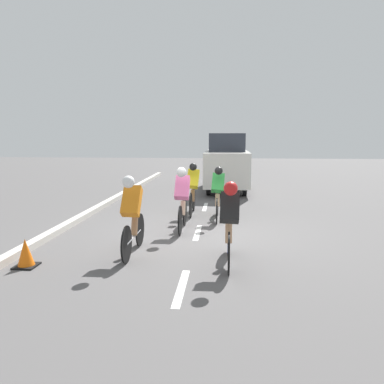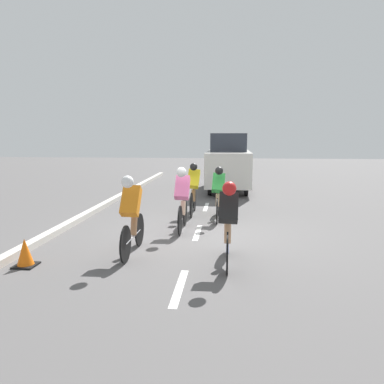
# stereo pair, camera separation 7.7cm
# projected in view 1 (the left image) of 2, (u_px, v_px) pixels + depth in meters

# --- Properties ---
(ground_plane) EXTENTS (60.00, 60.00, 0.00)m
(ground_plane) POSITION_uv_depth(u_px,v_px,m) (197.00, 234.00, 8.56)
(ground_plane) COLOR #565454
(lane_stripe_near) EXTENTS (0.12, 1.40, 0.01)m
(lane_stripe_near) POSITION_uv_depth(u_px,v_px,m) (181.00, 287.00, 5.51)
(lane_stripe_near) COLOR white
(lane_stripe_near) RESTS_ON ground
(lane_stripe_mid) EXTENTS (0.12, 1.40, 0.01)m
(lane_stripe_mid) POSITION_uv_depth(u_px,v_px,m) (198.00, 232.00, 8.67)
(lane_stripe_mid) COLOR white
(lane_stripe_mid) RESTS_ON ground
(lane_stripe_far) EXTENTS (0.12, 1.40, 0.01)m
(lane_stripe_far) POSITION_uv_depth(u_px,v_px,m) (205.00, 207.00, 11.82)
(lane_stripe_far) COLOR white
(lane_stripe_far) RESTS_ON ground
(curb) EXTENTS (0.20, 25.87, 0.14)m
(curb) POSITION_uv_depth(u_px,v_px,m) (64.00, 227.00, 8.94)
(curb) COLOR beige
(curb) RESTS_ON ground
(cyclist_green) EXTENTS (0.36, 1.68, 1.44)m
(cyclist_green) POSITION_uv_depth(u_px,v_px,m) (218.00, 192.00, 9.89)
(cyclist_green) COLOR black
(cyclist_green) RESTS_ON ground
(cyclist_orange) EXTENTS (0.33, 1.71, 1.53)m
(cyclist_orange) POSITION_uv_depth(u_px,v_px,m) (132.00, 213.00, 6.91)
(cyclist_orange) COLOR black
(cyclist_orange) RESTS_ON ground
(cyclist_black) EXTENTS (0.34, 1.66, 1.49)m
(cyclist_black) POSITION_uv_depth(u_px,v_px,m) (229.00, 221.00, 6.35)
(cyclist_black) COLOR black
(cyclist_black) RESTS_ON ground
(cyclist_pink) EXTENTS (0.33, 1.64, 1.52)m
(cyclist_pink) POSITION_uv_depth(u_px,v_px,m) (182.00, 197.00, 8.72)
(cyclist_pink) COLOR black
(cyclist_pink) RESTS_ON ground
(cyclist_yellow) EXTENTS (0.37, 1.65, 1.49)m
(cyclist_yellow) POSITION_uv_depth(u_px,v_px,m) (193.00, 188.00, 10.55)
(cyclist_yellow) COLOR black
(cyclist_yellow) RESTS_ON ground
(support_car) EXTENTS (1.70, 4.32, 2.33)m
(support_car) POSITION_uv_depth(u_px,v_px,m) (227.00, 162.00, 15.31)
(support_car) COLOR black
(support_car) RESTS_ON ground
(traffic_cone) EXTENTS (0.36, 0.36, 0.49)m
(traffic_cone) POSITION_uv_depth(u_px,v_px,m) (26.00, 253.00, 6.36)
(traffic_cone) COLOR black
(traffic_cone) RESTS_ON ground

